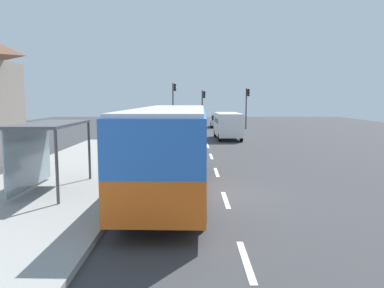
{
  "coord_description": "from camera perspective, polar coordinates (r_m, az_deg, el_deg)",
  "views": [
    {
      "loc": [
        -0.94,
        -13.89,
        3.55
      ],
      "look_at": [
        -1.0,
        3.08,
        1.5
      ],
      "focal_mm": 35.14,
      "sensor_mm": 36.0,
      "label": 1
    }
  ],
  "objects": [
    {
      "name": "ground_plane",
      "position": [
        28.13,
        2.12,
        -0.4
      ],
      "size": [
        56.0,
        92.0,
        0.04
      ],
      "primitive_type": "cube",
      "color": "#38383A"
    },
    {
      "name": "sidewalk_platform",
      "position": [
        17.15,
        -18.44,
        -5.11
      ],
      "size": [
        6.2,
        30.0,
        0.18
      ],
      "primitive_type": "cube",
      "color": "#999993",
      "rests_on": "ground"
    },
    {
      "name": "lane_stripe_seg_0",
      "position": [
        8.73,
        8.38,
        -17.16
      ],
      "size": [
        0.16,
        2.2,
        0.01
      ],
      "primitive_type": "cube",
      "color": "silver",
      "rests_on": "ground"
    },
    {
      "name": "lane_stripe_seg_1",
      "position": [
        13.42,
        5.34,
        -8.46
      ],
      "size": [
        0.16,
        2.2,
        0.01
      ],
      "primitive_type": "cube",
      "color": "silver",
      "rests_on": "ground"
    },
    {
      "name": "lane_stripe_seg_2",
      "position": [
        18.27,
        3.94,
        -4.31
      ],
      "size": [
        0.16,
        2.2,
        0.01
      ],
      "primitive_type": "cube",
      "color": "silver",
      "rests_on": "ground"
    },
    {
      "name": "lane_stripe_seg_3",
      "position": [
        23.19,
        3.15,
        -1.91
      ],
      "size": [
        0.16,
        2.2,
        0.01
      ],
      "primitive_type": "cube",
      "color": "silver",
      "rests_on": "ground"
    },
    {
      "name": "lane_stripe_seg_4",
      "position": [
        28.14,
        2.63,
        -0.35
      ],
      "size": [
        0.16,
        2.2,
        0.01
      ],
      "primitive_type": "cube",
      "color": "silver",
      "rests_on": "ground"
    },
    {
      "name": "lane_stripe_seg_5",
      "position": [
        33.1,
        2.27,
        0.75
      ],
      "size": [
        0.16,
        2.2,
        0.01
      ],
      "primitive_type": "cube",
      "color": "silver",
      "rests_on": "ground"
    },
    {
      "name": "lane_stripe_seg_6",
      "position": [
        38.07,
        2.0,
        1.55
      ],
      "size": [
        0.16,
        2.2,
        0.01
      ],
      "primitive_type": "cube",
      "color": "silver",
      "rests_on": "ground"
    },
    {
      "name": "lane_stripe_seg_7",
      "position": [
        43.05,
        1.79,
        2.17
      ],
      "size": [
        0.16,
        2.2,
        0.01
      ],
      "primitive_type": "cube",
      "color": "silver",
      "rests_on": "ground"
    },
    {
      "name": "bus",
      "position": [
        14.11,
        -2.94,
        -0.07
      ],
      "size": [
        2.8,
        11.07,
        3.21
      ],
      "color": "orange",
      "rests_on": "ground"
    },
    {
      "name": "white_van",
      "position": [
        33.18,
        5.65,
        3.05
      ],
      "size": [
        2.17,
        5.26,
        2.3
      ],
      "color": "white",
      "rests_on": "ground"
    },
    {
      "name": "sedan_near",
      "position": [
        47.03,
        4.17,
        3.52
      ],
      "size": [
        1.97,
        4.46,
        1.52
      ],
      "color": "#B7B7BC",
      "rests_on": "ground"
    },
    {
      "name": "recycling_bin_blue",
      "position": [
        17.32,
        -10.66,
        -2.85
      ],
      "size": [
        0.52,
        0.52,
        0.95
      ],
      "primitive_type": "cylinder",
      "color": "blue",
      "rests_on": "sidewalk_platform"
    },
    {
      "name": "recycling_bin_orange",
      "position": [
        18.0,
        -10.25,
        -2.48
      ],
      "size": [
        0.52,
        0.52,
        0.95
      ],
      "primitive_type": "cylinder",
      "color": "orange",
      "rests_on": "sidewalk_platform"
    },
    {
      "name": "recycling_bin_green",
      "position": [
        18.68,
        -9.86,
        -2.13
      ],
      "size": [
        0.52,
        0.52,
        0.95
      ],
      "primitive_type": "cylinder",
      "color": "green",
      "rests_on": "sidewalk_platform"
    },
    {
      "name": "traffic_light_near_side",
      "position": [
        44.55,
        8.58,
        6.33
      ],
      "size": [
        0.49,
        0.28,
        4.74
      ],
      "color": "#2D2D2D",
      "rests_on": "ground"
    },
    {
      "name": "traffic_light_far_side",
      "position": [
        44.93,
        -2.57,
        6.9
      ],
      "size": [
        0.49,
        0.28,
        5.38
      ],
      "color": "#2D2D2D",
      "rests_on": "ground"
    },
    {
      "name": "traffic_light_median",
      "position": [
        45.7,
        1.91,
        6.25
      ],
      "size": [
        0.49,
        0.28,
        4.53
      ],
      "color": "#2D2D2D",
      "rests_on": "ground"
    },
    {
      "name": "bus_shelter",
      "position": [
        14.81,
        -21.48,
        0.78
      ],
      "size": [
        1.8,
        4.0,
        2.5
      ],
      "color": "#4C4C51",
      "rests_on": "sidewalk_platform"
    }
  ]
}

